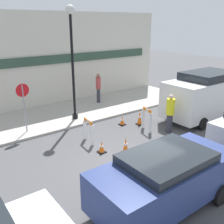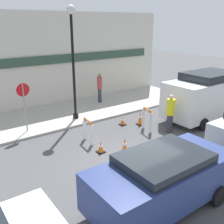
% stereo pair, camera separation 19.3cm
% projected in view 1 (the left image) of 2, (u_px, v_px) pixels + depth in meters
% --- Properties ---
extents(ground_plane, '(60.00, 60.00, 0.00)m').
position_uv_depth(ground_plane, '(134.00, 167.00, 9.32)').
color(ground_plane, '#4C4C4F').
extents(sidewalk_slab, '(18.00, 3.97, 0.11)m').
position_uv_depth(sidewalk_slab, '(55.00, 116.00, 14.21)').
color(sidewalk_slab, '#ADA89E').
rests_on(sidewalk_slab, ground_plane).
extents(storefront_facade, '(18.00, 0.22, 5.50)m').
position_uv_depth(storefront_facade, '(36.00, 62.00, 14.89)').
color(storefront_facade, beige).
rests_on(storefront_facade, ground_plane).
extents(streetlamp_post, '(0.44, 0.44, 5.55)m').
position_uv_depth(streetlamp_post, '(72.00, 49.00, 12.59)').
color(streetlamp_post, black).
rests_on(streetlamp_post, sidewalk_slab).
extents(stop_sign, '(0.60, 0.07, 2.25)m').
position_uv_depth(stop_sign, '(24.00, 100.00, 11.61)').
color(stop_sign, gray).
rests_on(stop_sign, sidewalk_slab).
extents(barricade_0, '(0.20, 0.76, 1.03)m').
position_uv_depth(barricade_0, '(88.00, 130.00, 11.08)').
color(barricade_0, white).
rests_on(barricade_0, ground_plane).
extents(barricade_1, '(0.28, 0.72, 1.10)m').
position_uv_depth(barricade_1, '(147.00, 119.00, 12.28)').
color(barricade_1, white).
rests_on(barricade_1, ground_plane).
extents(traffic_cone_0, '(0.30, 0.30, 0.66)m').
position_uv_depth(traffic_cone_0, '(126.00, 146.00, 10.24)').
color(traffic_cone_0, black).
rests_on(traffic_cone_0, ground_plane).
extents(traffic_cone_1, '(0.30, 0.30, 0.47)m').
position_uv_depth(traffic_cone_1, '(102.00, 147.00, 10.30)').
color(traffic_cone_1, black).
rests_on(traffic_cone_1, ground_plane).
extents(traffic_cone_2, '(0.30, 0.30, 0.72)m').
position_uv_depth(traffic_cone_2, '(140.00, 118.00, 13.08)').
color(traffic_cone_2, black).
rests_on(traffic_cone_2, ground_plane).
extents(traffic_cone_3, '(0.30, 0.30, 0.46)m').
position_uv_depth(traffic_cone_3, '(122.00, 121.00, 13.08)').
color(traffic_cone_3, black).
rests_on(traffic_cone_3, ground_plane).
extents(person_worker, '(0.51, 0.51, 1.82)m').
position_uv_depth(person_worker, '(170.00, 112.00, 11.97)').
color(person_worker, '#33333D').
rests_on(person_worker, ground_plane).
extents(person_pedestrian, '(0.41, 0.41, 1.82)m').
position_uv_depth(person_pedestrian, '(98.00, 87.00, 16.13)').
color(person_pedestrian, '#33333D').
rests_on(person_pedestrian, sidewalk_slab).
extents(parked_car_1, '(4.27, 2.00, 1.62)m').
position_uv_depth(parked_car_1, '(166.00, 177.00, 7.09)').
color(parked_car_1, navy).
rests_on(parked_car_1, ground_plane).
extents(work_van, '(5.07, 2.19, 2.48)m').
position_uv_depth(work_van, '(207.00, 93.00, 13.77)').
color(work_van, white).
rests_on(work_van, ground_plane).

